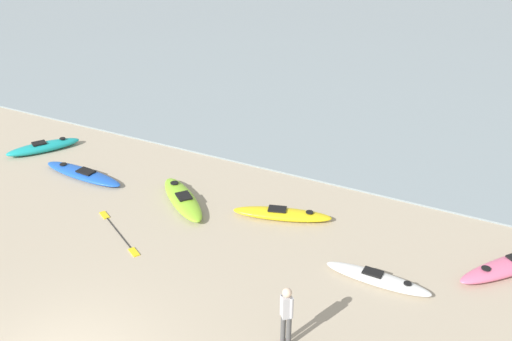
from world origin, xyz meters
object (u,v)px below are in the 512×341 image
Objects in this scene: kayak_on_sand_5 at (183,199)px; loose_paddle at (119,233)px; kayak_on_sand_0 at (83,174)px; kayak_on_sand_2 at (282,214)px; person_near_foreground at (286,313)px; kayak_on_sand_4 at (43,147)px; kayak_on_sand_1 at (378,278)px.

kayak_on_sand_5 is 2.41m from loose_paddle.
loose_paddle is (3.33, -2.23, -0.11)m from kayak_on_sand_0.
loose_paddle is (-3.91, -2.95, -0.13)m from kayak_on_sand_2.
person_near_foreground is 6.59m from loose_paddle.
loose_paddle is at bearing 163.39° from person_near_foreground.
kayak_on_sand_4 is 6.85m from kayak_on_sand_5.
person_near_foreground is at bearing -110.77° from kayak_on_sand_1.
kayak_on_sand_1 is 13.64m from kayak_on_sand_4.
kayak_on_sand_2 is 1.18× the size of kayak_on_sand_4.
kayak_on_sand_4 is 1.67× the size of person_near_foreground.
kayak_on_sand_2 is at bearing 11.75° from kayak_on_sand_5.
person_near_foreground is (9.59, -4.10, 0.77)m from kayak_on_sand_0.
kayak_on_sand_1 is 1.00× the size of kayak_on_sand_5.
kayak_on_sand_4 is at bearing 178.91° from kayak_on_sand_2.
person_near_foreground reaches higher than loose_paddle.
kayak_on_sand_0 is 2.88m from kayak_on_sand_4.
kayak_on_sand_1 is 1.80× the size of person_near_foreground.
kayak_on_sand_5 is at bearing -7.14° from kayak_on_sand_4.
kayak_on_sand_0 is 1.36× the size of loose_paddle.
kayak_on_sand_1 reaches higher than kayak_on_sand_0.
kayak_on_sand_2 reaches higher than kayak_on_sand_1.
person_near_foreground reaches higher than kayak_on_sand_5.
kayak_on_sand_4 reaches higher than kayak_on_sand_5.
kayak_on_sand_4 reaches higher than kayak_on_sand_1.
kayak_on_sand_2 is at bearing -1.09° from kayak_on_sand_4.
kayak_on_sand_5 is (4.07, 0.06, 0.05)m from kayak_on_sand_0.
kayak_on_sand_1 is 7.54m from loose_paddle.
kayak_on_sand_1 is at bearing -8.03° from kayak_on_sand_4.
person_near_foreground is at bearing -64.02° from kayak_on_sand_2.
kayak_on_sand_4 is 0.93× the size of kayak_on_sand_5.
kayak_on_sand_0 is at bearing 156.88° from person_near_foreground.
kayak_on_sand_5 reaches higher than kayak_on_sand_2.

